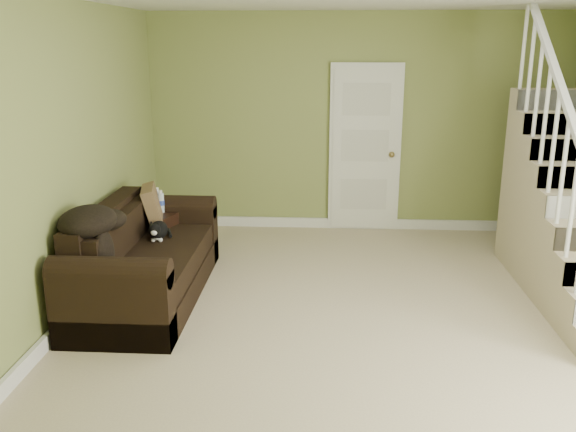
# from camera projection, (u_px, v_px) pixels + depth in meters

# --- Properties ---
(floor) EXTENTS (5.00, 5.50, 0.01)m
(floor) POSITION_uv_depth(u_px,v_px,m) (368.00, 324.00, 5.04)
(floor) COLOR tan
(floor) RESTS_ON ground
(wall_back) EXTENTS (5.00, 0.04, 2.60)m
(wall_back) POSITION_uv_depth(u_px,v_px,m) (357.00, 124.00, 7.32)
(wall_back) COLOR #85924E
(wall_back) RESTS_ON floor
(wall_front) EXTENTS (5.00, 0.04, 2.60)m
(wall_front) POSITION_uv_depth(u_px,v_px,m) (437.00, 337.00, 2.04)
(wall_front) COLOR #85924E
(wall_front) RESTS_ON floor
(wall_left) EXTENTS (0.04, 5.50, 2.60)m
(wall_left) POSITION_uv_depth(u_px,v_px,m) (58.00, 167.00, 4.83)
(wall_left) COLOR #85924E
(wall_left) RESTS_ON floor
(baseboard_back) EXTENTS (5.00, 0.04, 0.12)m
(baseboard_back) POSITION_uv_depth(u_px,v_px,m) (354.00, 223.00, 7.63)
(baseboard_back) COLOR white
(baseboard_back) RESTS_ON floor
(baseboard_left) EXTENTS (0.04, 5.50, 0.12)m
(baseboard_left) POSITION_uv_depth(u_px,v_px,m) (76.00, 310.00, 5.17)
(baseboard_left) COLOR white
(baseboard_left) RESTS_ON floor
(door) EXTENTS (0.86, 0.12, 2.02)m
(door) POSITION_uv_depth(u_px,v_px,m) (365.00, 149.00, 7.36)
(door) COLOR white
(door) RESTS_ON floor
(sofa) EXTENTS (0.92, 2.13, 0.84)m
(sofa) POSITION_uv_depth(u_px,v_px,m) (143.00, 263.00, 5.51)
(sofa) COLOR black
(sofa) RESTS_ON floor
(side_table) EXTENTS (0.61, 0.61, 0.80)m
(side_table) POSITION_uv_depth(u_px,v_px,m) (157.00, 237.00, 6.34)
(side_table) COLOR black
(side_table) RESTS_ON floor
(cat) EXTENTS (0.23, 0.46, 0.22)m
(cat) POSITION_uv_depth(u_px,v_px,m) (158.00, 231.00, 5.73)
(cat) COLOR black
(cat) RESTS_ON sofa
(banana) EXTENTS (0.15, 0.21, 0.06)m
(banana) POSITION_uv_depth(u_px,v_px,m) (147.00, 270.00, 4.91)
(banana) COLOR yellow
(banana) RESTS_ON sofa
(throw_pillow) EXTENTS (0.34, 0.52, 0.49)m
(throw_pillow) POSITION_uv_depth(u_px,v_px,m) (154.00, 210.00, 6.07)
(throw_pillow) COLOR #462E1C
(throw_pillow) RESTS_ON sofa
(throw_blanket) EXTENTS (0.58, 0.68, 0.24)m
(throw_blanket) POSITION_uv_depth(u_px,v_px,m) (88.00, 221.00, 4.87)
(throw_blanket) COLOR black
(throw_blanket) RESTS_ON sofa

